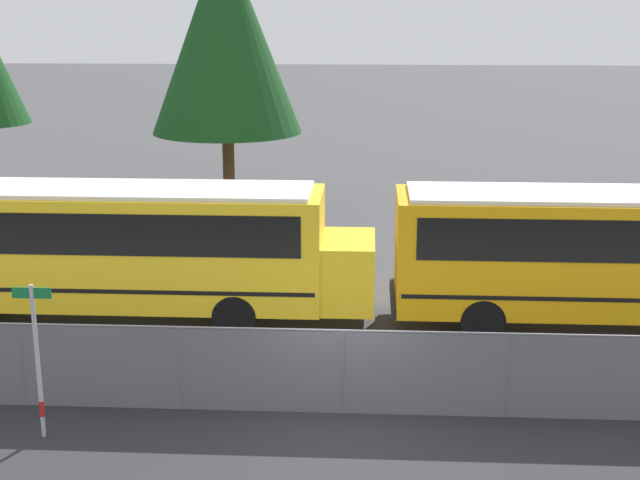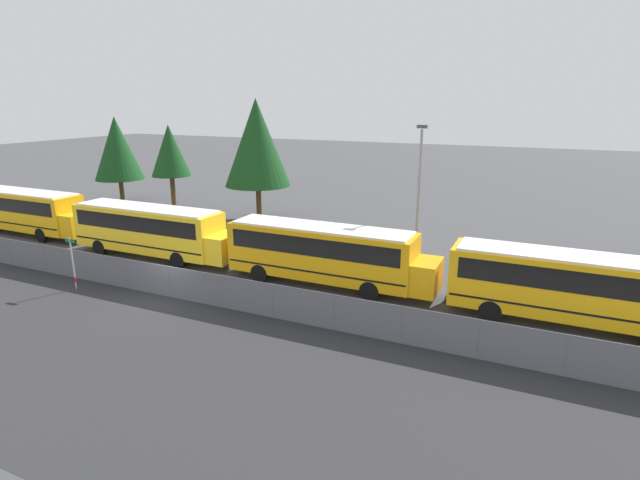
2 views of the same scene
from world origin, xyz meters
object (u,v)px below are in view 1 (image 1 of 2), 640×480
object	(u,v)px
school_bus_1	(117,242)
tree_1	(225,34)
street_sign	(37,358)
school_bus_2	(630,249)

from	to	relation	value
school_bus_1	tree_1	world-z (taller)	tree_1
street_sign	tree_1	xyz separation A→B (m)	(0.61, 18.17, 5.04)
school_bus_1	tree_1	distance (m)	12.80
school_bus_1	street_sign	size ratio (longest dim) A/B	4.11
school_bus_2	street_sign	size ratio (longest dim) A/B	4.11
school_bus_2	tree_1	xyz separation A→B (m)	(-11.50, 11.88, 4.58)
street_sign	tree_1	size ratio (longest dim) A/B	0.29
school_bus_1	tree_1	bearing A→B (deg)	85.76
street_sign	tree_1	distance (m)	18.87
school_bus_1	tree_1	xyz separation A→B (m)	(0.88, 11.92, 4.58)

